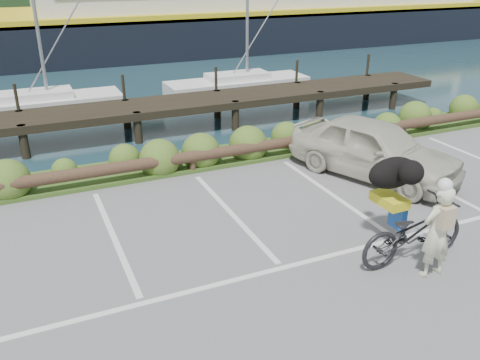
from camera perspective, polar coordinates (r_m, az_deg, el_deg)
name	(u,v)px	position (r m, az deg, el deg)	size (l,w,h in m)	color
ground	(272,257)	(9.74, 3.66, -8.66)	(72.00, 72.00, 0.00)	#5F5E61
vegetation_strip	(185,162)	(14.13, -6.23, 2.03)	(34.00, 1.60, 0.10)	#3D5B21
log_rail	(193,172)	(13.53, -5.30, 0.85)	(32.00, 0.30, 0.60)	#443021
bicycle	(413,232)	(9.87, 18.90, -5.53)	(0.79, 2.26, 1.19)	black
cyclist	(437,232)	(9.43, 21.24, -5.45)	(0.63, 0.41, 1.72)	beige
dog	(393,173)	(9.97, 16.79, 0.78)	(1.05, 0.52, 0.61)	black
parked_car	(374,149)	(13.43, 14.82, 3.44)	(1.79, 4.44, 1.51)	beige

